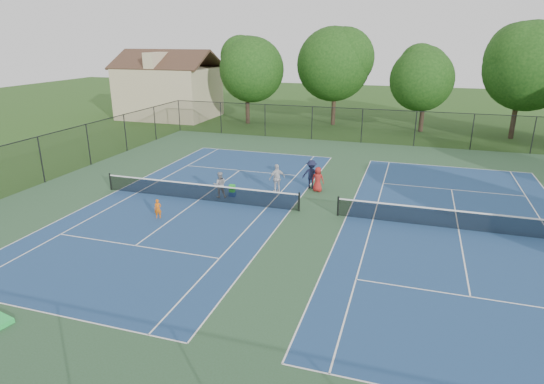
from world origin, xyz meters
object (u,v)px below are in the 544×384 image
(tree_back_a, at_px, (247,66))
(tree_back_b, at_px, (336,61))
(bystander_a, at_px, (277,178))
(clapboard_house, at_px, (169,90))
(ball_crate, at_px, (232,194))
(bystander_c, at_px, (318,179))
(instructor, at_px, (220,185))
(ball_hopper, at_px, (232,188))
(tree_back_c, at_px, (426,75))
(child_player, at_px, (158,209))
(bystander_b, at_px, (311,174))
(tree_back_d, at_px, (523,62))

(tree_back_a, distance_m, tree_back_b, 9.24)
(tree_back_b, relative_size, bystander_a, 5.70)
(tree_back_b, relative_size, clapboard_house, 0.93)
(ball_crate, bearing_deg, bystander_c, 27.82)
(clapboard_house, xyz_separation_m, instructor, (16.98, -24.20, -2.32))
(bystander_a, bearing_deg, ball_hopper, -7.19)
(bystander_a, distance_m, ball_crate, 2.84)
(instructor, height_order, bystander_c, instructor)
(tree_back_a, bearing_deg, tree_back_b, 12.53)
(tree_back_a, bearing_deg, bystander_a, -65.12)
(tree_back_c, height_order, bystander_a, tree_back_c)
(tree_back_b, height_order, instructor, tree_back_b)
(child_player, relative_size, bystander_a, 0.58)
(tree_back_a, relative_size, bystander_b, 5.11)
(tree_back_a, distance_m, bystander_c, 24.35)
(tree_back_a, height_order, instructor, tree_back_a)
(tree_back_b, xyz_separation_m, bystander_b, (2.67, -21.89, -5.70))
(tree_back_d, height_order, clapboard_house, tree_back_d)
(child_player, relative_size, ball_crate, 2.95)
(tree_back_c, xyz_separation_m, clapboard_house, (-28.00, -0.00, -2.39))
(child_player, bearing_deg, instructor, 42.94)
(bystander_c, bearing_deg, tree_back_b, -77.04)
(tree_back_c, distance_m, ball_hopper, 26.48)
(tree_back_d, relative_size, child_player, 10.21)
(tree_back_a, height_order, tree_back_c, tree_back_a)
(tree_back_d, bearing_deg, clapboard_house, 178.41)
(ball_hopper, bearing_deg, child_player, -118.64)
(tree_back_c, bearing_deg, ball_hopper, -113.59)
(tree_back_b, bearing_deg, instructor, -94.58)
(tree_back_a, height_order, clapboard_house, tree_back_a)
(instructor, bearing_deg, bystander_c, -175.81)
(child_player, relative_size, ball_hopper, 2.40)
(tree_back_c, height_order, ball_hopper, tree_back_c)
(tree_back_d, bearing_deg, instructor, -129.35)
(clapboard_house, relative_size, instructor, 6.96)
(ball_hopper, bearing_deg, ball_crate, 0.00)
(tree_back_d, height_order, bystander_a, tree_back_d)
(tree_back_b, bearing_deg, bystander_a, -87.81)
(tree_back_a, height_order, child_player, tree_back_a)
(tree_back_a, distance_m, instructor, 24.79)
(tree_back_c, xyz_separation_m, tree_back_d, (8.00, -1.00, 1.34))
(clapboard_house, distance_m, bystander_b, 30.18)
(ball_hopper, bearing_deg, bystander_a, 33.27)
(tree_back_a, distance_m, tree_back_c, 18.04)
(bystander_c, bearing_deg, ball_hopper, 32.68)
(clapboard_house, bearing_deg, ball_hopper, -53.56)
(tree_back_c, distance_m, bystander_b, 22.31)
(instructor, distance_m, ball_hopper, 0.77)
(child_player, bearing_deg, bystander_b, 25.20)
(tree_back_a, distance_m, tree_back_d, 26.01)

